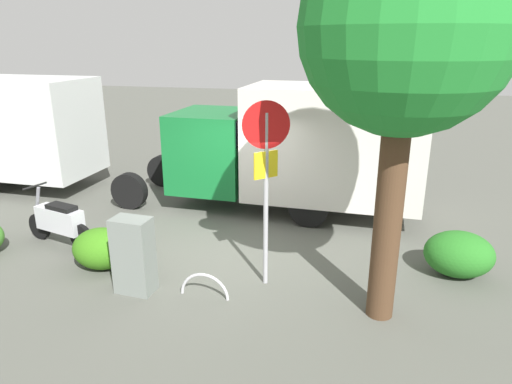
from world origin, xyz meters
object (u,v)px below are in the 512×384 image
(box_truck_near, at_px, (295,144))
(street_tree, at_px, (406,32))
(motorcycle, at_px, (60,221))
(utility_cabinet, at_px, (134,256))
(stop_sign, at_px, (266,166))
(bike_rack_hoop, at_px, (205,296))

(box_truck_near, xyz_separation_m, street_tree, (-2.00, 4.23, 2.48))
(motorcycle, bearing_deg, utility_cabinet, 165.78)
(stop_sign, bearing_deg, motorcycle, -7.25)
(street_tree, bearing_deg, motorcycle, -9.71)
(utility_cabinet, relative_size, bike_rack_hoop, 1.54)
(bike_rack_hoop, bearing_deg, stop_sign, -142.69)
(stop_sign, bearing_deg, bike_rack_hoop, 37.31)
(box_truck_near, distance_m, stop_sign, 3.73)
(box_truck_near, relative_size, stop_sign, 2.35)
(stop_sign, height_order, bike_rack_hoop, stop_sign)
(stop_sign, bearing_deg, utility_cabinet, 20.18)
(motorcycle, distance_m, stop_sign, 4.71)
(box_truck_near, height_order, motorcycle, box_truck_near)
(box_truck_near, height_order, stop_sign, stop_sign)
(stop_sign, xyz_separation_m, street_tree, (-1.92, 0.52, 2.03))
(box_truck_near, bearing_deg, motorcycle, 37.72)
(stop_sign, xyz_separation_m, bike_rack_hoop, (0.88, 0.67, -2.10))
(motorcycle, bearing_deg, box_truck_near, -128.88)
(stop_sign, relative_size, utility_cabinet, 2.41)
(motorcycle, relative_size, street_tree, 0.32)
(stop_sign, bearing_deg, box_truck_near, -88.74)
(motorcycle, height_order, street_tree, street_tree)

